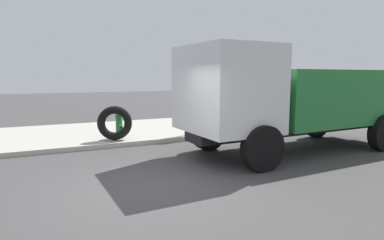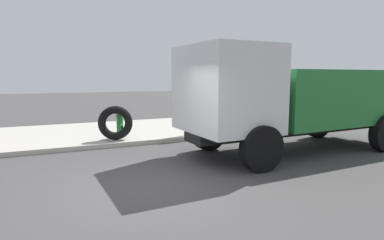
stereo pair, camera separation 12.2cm
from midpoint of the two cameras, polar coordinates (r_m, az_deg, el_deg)
ground_plane at (r=6.69m, az=-6.66°, el=-11.78°), size 80.00×80.00×0.00m
sidewalk_curb at (r=12.84m, az=-15.60°, el=-2.20°), size 36.00×5.00×0.15m
fire_hydrant at (r=11.28m, az=-12.24°, el=-0.69°), size 0.26×0.59×0.86m
loose_tire at (r=10.84m, az=-12.99°, el=-0.50°), size 1.15×0.54×1.13m
stop_sign at (r=12.09m, az=2.56°, el=5.69°), size 0.76×0.08×2.37m
dump_truck_green at (r=9.96m, az=17.60°, el=3.82°), size 7.10×3.03×3.00m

